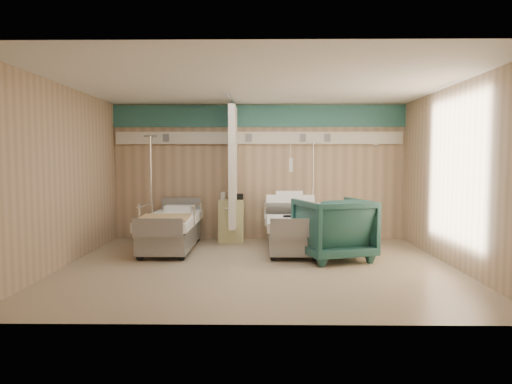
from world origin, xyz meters
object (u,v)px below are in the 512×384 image
at_px(bed_left, 171,233).
at_px(iv_stand_right, 313,221).
at_px(bed_right, 291,233).
at_px(bedside_cabinet, 232,220).
at_px(iv_stand_left, 152,221).
at_px(visitor_armchair, 333,229).

relative_size(bed_left, iv_stand_right, 1.07).
height_order(bed_right, iv_stand_right, iv_stand_right).
distance_m(bedside_cabinet, iv_stand_left, 1.60).
height_order(bed_left, visitor_armchair, visitor_armchair).
xyz_separation_m(bed_right, iv_stand_left, (-2.74, 0.76, 0.12)).
height_order(bedside_cabinet, iv_stand_right, iv_stand_right).
bearing_deg(iv_stand_left, visitor_armchair, -23.97).
height_order(iv_stand_right, iv_stand_left, iv_stand_left).
bearing_deg(visitor_armchair, bedside_cabinet, -60.82).
bearing_deg(visitor_armchair, iv_stand_right, -103.35).
bearing_deg(iv_stand_right, visitor_armchair, -85.04).
xyz_separation_m(bedside_cabinet, visitor_armchair, (1.80, -1.65, 0.09)).
height_order(bed_left, iv_stand_right, iv_stand_right).
height_order(bed_left, bedside_cabinet, bedside_cabinet).
bearing_deg(bed_right, bed_left, 180.00).
bearing_deg(visitor_armchair, iv_stand_left, -42.27).
distance_m(bed_left, bedside_cabinet, 1.39).
distance_m(bed_right, iv_stand_left, 2.85).
relative_size(bed_right, bedside_cabinet, 2.54).
xyz_separation_m(visitor_armchair, iv_stand_left, (-3.39, 1.51, -0.07)).
relative_size(bedside_cabinet, visitor_armchair, 0.76).
bearing_deg(bed_left, bedside_cabinet, 40.60).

